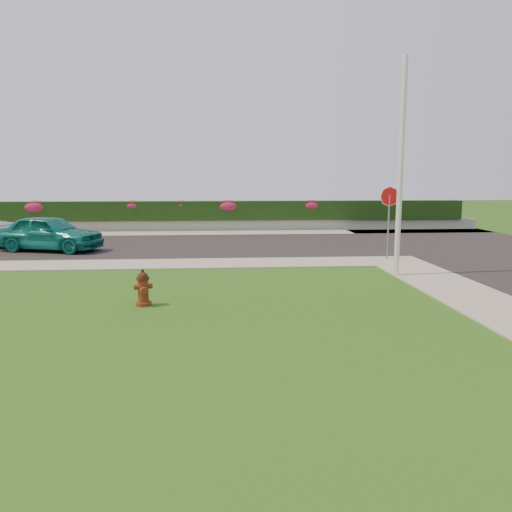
{
  "coord_description": "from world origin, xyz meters",
  "views": [
    {
      "loc": [
        0.66,
        -8.36,
        2.95
      ],
      "look_at": [
        1.65,
        4.89,
        0.9
      ],
      "focal_mm": 35.0,
      "sensor_mm": 36.0,
      "label": 1
    }
  ],
  "objects": [
    {
      "name": "flower_clump_d",
      "position": [
        -1.49,
        20.5,
        1.48
      ],
      "size": [
        1.12,
        0.72,
        0.56
      ],
      "primitive_type": "ellipsoid",
      "color": "#BD204C",
      "rests_on": "hedge"
    },
    {
      "name": "hedge",
      "position": [
        -1.0,
        20.6,
        1.15
      ],
      "size": [
        32.0,
        0.9,
        1.1
      ],
      "primitive_type": "cube",
      "color": "black",
      "rests_on": "retaining_wall"
    },
    {
      "name": "retaining_wall",
      "position": [
        -1.0,
        20.5,
        0.3
      ],
      "size": [
        34.0,
        0.4,
        0.6
      ],
      "primitive_type": "cube",
      "color": "gray",
      "rests_on": "ground"
    },
    {
      "name": "sidewalk_far",
      "position": [
        -6.0,
        9.0,
        0.02
      ],
      "size": [
        24.0,
        2.0,
        0.04
      ],
      "primitive_type": "cube",
      "color": "gray",
      "rests_on": "ground"
    },
    {
      "name": "flower_clump_e",
      "position": [
        1.21,
        20.5,
        1.41
      ],
      "size": [
        1.46,
        0.94,
        0.73
      ],
      "primitive_type": "ellipsoid",
      "color": "#BD204C",
      "rests_on": "hedge"
    },
    {
      "name": "flower_clump_b",
      "position": [
        -9.56,
        20.5,
        1.4
      ],
      "size": [
        1.49,
        0.96,
        0.75
      ],
      "primitive_type": "ellipsoid",
      "color": "#BD204C",
      "rests_on": "hedge"
    },
    {
      "name": "sidewalk_beyond",
      "position": [
        -1.0,
        19.0,
        0.02
      ],
      "size": [
        34.0,
        2.0,
        0.04
      ],
      "primitive_type": "cube",
      "color": "gray",
      "rests_on": "ground"
    },
    {
      "name": "flower_clump_f",
      "position": [
        6.02,
        20.5,
        1.44
      ],
      "size": [
        1.33,
        0.85,
        0.66
      ],
      "primitive_type": "ellipsoid",
      "color": "#BD204C",
      "rests_on": "hedge"
    },
    {
      "name": "utility_pole",
      "position": [
        6.08,
        6.34,
        3.24
      ],
      "size": [
        0.16,
        0.16,
        6.49
      ],
      "primitive_type": "cylinder",
      "color": "silver",
      "rests_on": "ground"
    },
    {
      "name": "street_far",
      "position": [
        -5.0,
        14.0,
        0.02
      ],
      "size": [
        26.0,
        8.0,
        0.04
      ],
      "primitive_type": "cube",
      "color": "black",
      "rests_on": "ground"
    },
    {
      "name": "curb_corner",
      "position": [
        7.0,
        9.0,
        0.02
      ],
      "size": [
        2.0,
        2.0,
        0.04
      ],
      "primitive_type": "cube",
      "color": "gray",
      "rests_on": "ground"
    },
    {
      "name": "flower_clump_c",
      "position": [
        -4.22,
        20.5,
        1.46
      ],
      "size": [
        1.22,
        0.78,
        0.61
      ],
      "primitive_type": "ellipsoid",
      "color": "#BD204C",
      "rests_on": "hedge"
    },
    {
      "name": "ground",
      "position": [
        0.0,
        0.0,
        0.0
      ],
      "size": [
        120.0,
        120.0,
        0.0
      ],
      "primitive_type": "plane",
      "color": "black",
      "rests_on": "ground"
    },
    {
      "name": "sedan_teal",
      "position": [
        -6.25,
        12.48,
        0.77
      ],
      "size": [
        4.63,
        2.94,
        1.47
      ],
      "primitive_type": "imported",
      "rotation": [
        0.0,
        0.0,
        1.27
      ],
      "color": "#0E6A63",
      "rests_on": "street_far"
    },
    {
      "name": "stop_sign",
      "position": [
        6.86,
        9.45,
        2.02
      ],
      "size": [
        0.73,
        0.1,
        2.7
      ],
      "rotation": [
        0.0,
        0.0,
        -0.29
      ],
      "color": "slate",
      "rests_on": "ground"
    },
    {
      "name": "fire_hydrant",
      "position": [
        -1.14,
        3.26,
        0.41
      ],
      "size": [
        0.45,
        0.42,
        0.86
      ],
      "rotation": [
        0.0,
        0.0,
        0.28
      ],
      "color": "#51250C",
      "rests_on": "ground"
    }
  ]
}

